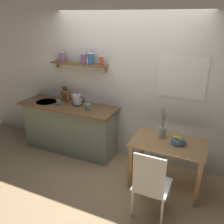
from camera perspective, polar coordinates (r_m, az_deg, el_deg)
The scene contains 12 objects.
ground_plane at distance 4.20m, azimuth -0.19°, elevation -13.52°, with size 14.00×14.00×0.00m, color tan.
back_wall at distance 4.10m, azimuth 6.23°, elevation 6.45°, with size 6.80×0.11×2.70m.
kitchen_counter at distance 4.64m, azimuth -9.82°, elevation -3.53°, with size 1.83×0.63×0.92m.
wall_shelf at distance 4.31m, azimuth -7.38°, elevation 11.81°, with size 1.09×0.20×0.32m.
dining_table at distance 3.66m, azimuth 13.07°, elevation -8.51°, with size 1.05×0.65×0.74m.
dining_chair_near at distance 3.13m, azimuth 9.01°, elevation -16.08°, with size 0.44×0.44×0.97m.
fruit_bowl at distance 3.56m, azimuth 15.30°, elevation -6.43°, with size 0.20×0.20×0.13m.
twig_vase at distance 3.65m, azimuth 11.66°, elevation -4.58°, with size 0.10×0.10×0.47m.
electric_kettle at distance 4.40m, azimuth -8.09°, elevation 2.84°, with size 0.26×0.18×0.22m.
knife_block at distance 4.63m, azimuth -10.72°, elevation 3.88°, with size 0.12×0.16×0.29m.
coffee_mug_by_sink at distance 4.45m, azimuth -12.29°, elevation 2.19°, with size 0.12×0.08×0.10m.
coffee_mug_spare at distance 4.15m, azimuth -5.67°, elevation 1.21°, with size 0.14×0.10×0.11m.
Camera 1 is at (1.44, -3.11, 2.43)m, focal length 39.08 mm.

